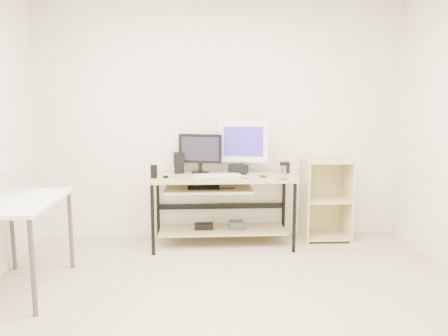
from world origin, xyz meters
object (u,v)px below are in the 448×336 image
black_monitor (200,151)px  white_imac (243,143)px  desk (220,195)px  audio_controller (154,171)px  shelf_unit (325,199)px  side_table (18,210)px

black_monitor → white_imac: size_ratio=0.81×
desk → white_imac: 0.62m
white_imac → audio_controller: 1.01m
shelf_unit → white_imac: bearing=-180.0°
side_table → shelf_unit: size_ratio=1.11×
side_table → audio_controller: 1.37m
audio_controller → shelf_unit: bearing=3.2°
white_imac → side_table: bearing=-135.3°
side_table → shelf_unit: (2.83, 1.22, -0.22)m
side_table → desk: bearing=32.7°
white_imac → audio_controller: size_ratio=4.13×
black_monitor → desk: bearing=-18.6°
side_table → white_imac: (1.91, 1.22, 0.41)m
shelf_unit → black_monitor: (-1.38, -0.02, 0.54)m
black_monitor → audio_controller: (-0.47, -0.26, -0.18)m
desk → black_monitor: bearing=145.7°
shelf_unit → black_monitor: size_ratio=1.94×
black_monitor → audio_controller: bearing=-135.8°
desk → black_monitor: (-0.21, 0.14, 0.46)m
desk → black_monitor: black_monitor is taller
side_table → audio_controller: size_ratio=7.22×
black_monitor → side_table: bearing=-124.5°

